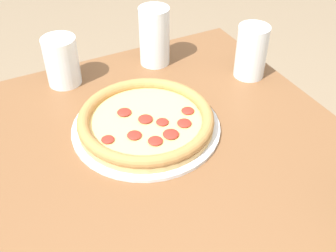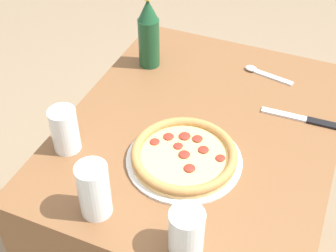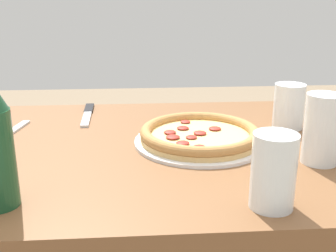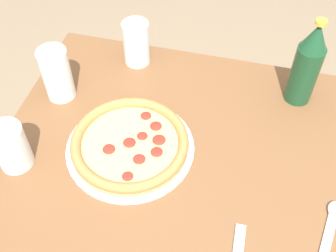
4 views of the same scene
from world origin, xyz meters
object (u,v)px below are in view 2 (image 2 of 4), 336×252
Objects in this scene: pizza_margherita at (184,156)px; glass_water at (94,193)px; glass_red_wine at (65,132)px; glass_lemonade at (186,233)px; spoon at (261,73)px; beer_bottle at (149,34)px; knife at (303,119)px.

glass_water reaches higher than pizza_margherita.
glass_water is 0.25m from glass_red_wine.
glass_water is 0.24m from glass_lemonade.
glass_water is 1.14× the size of glass_red_wine.
pizza_margherita is 0.28m from glass_water.
spoon is at bearing 162.51° from glass_water.
beer_bottle is at bearing 175.19° from glass_red_wine.
spoon is (-0.09, 0.37, -0.11)m from beer_bottle.
pizza_margherita is 0.40m from knife.
glass_lemonade is (0.01, 0.24, -0.01)m from glass_water.
beer_bottle reaches higher than spoon.
beer_bottle is (-0.39, -0.28, 0.10)m from pizza_margherita.
pizza_margherita is 1.25× the size of beer_bottle.
spoon reaches higher than knife.
glass_red_wine is 0.58× the size of knife.
beer_bottle is at bearing -144.28° from pizza_margherita.
glass_lemonade is at bearing 30.79° from beer_bottle.
glass_red_wine is 1.10× the size of glass_lemonade.
glass_lemonade reaches higher than pizza_margherita.
glass_water is at bearing 12.95° from beer_bottle.
glass_water reaches higher than glass_lemonade.
glass_red_wine is 0.46m from glass_lemonade.
glass_lemonade reaches higher than spoon.
glass_lemonade is (0.25, 0.10, 0.03)m from pizza_margherita.
beer_bottle is (-0.47, 0.04, 0.06)m from glass_red_wine.
glass_lemonade is at bearing 22.14° from pizza_margherita.
glass_red_wine is (-0.16, -0.18, -0.01)m from glass_water.
glass_lemonade is at bearing -16.48° from knife.
spoon is (-0.72, 0.23, -0.06)m from glass_water.
glass_red_wine is at bearing -36.36° from spoon.
spoon is at bearing -136.67° from knife.
pizza_margherita is 0.49m from spoon.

